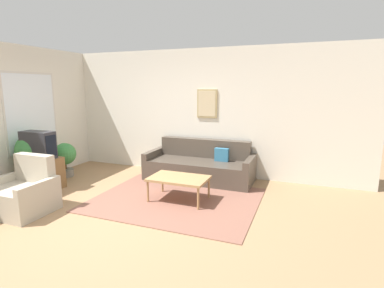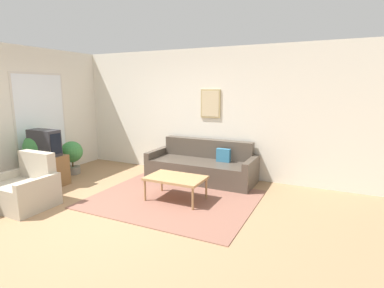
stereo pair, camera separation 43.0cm
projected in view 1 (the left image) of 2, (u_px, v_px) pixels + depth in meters
ground_plane at (106, 216)px, 4.45m from camera, size 16.00×16.00×0.00m
area_rug at (176, 199)px, 5.11m from camera, size 2.73×2.18×0.01m
wall_back at (178, 112)px, 6.68m from camera, size 8.00×0.09×2.70m
wall_left_window at (11, 116)px, 5.68m from camera, size 0.08×8.00×2.70m
couch at (200, 166)px, 6.20m from camera, size 2.20×0.90×0.81m
coffee_table at (179, 179)px, 5.01m from camera, size 0.97×0.62×0.41m
tv_stand at (41, 173)px, 5.63m from camera, size 0.73×0.49×0.59m
tv at (38, 145)px, 5.53m from camera, size 0.64×0.28×0.50m
armchair at (23, 194)px, 4.59m from camera, size 0.88×0.76×0.85m
potted_plant_tall at (34, 152)px, 5.74m from camera, size 0.67×0.67×1.04m
potted_plant_by_window at (65, 156)px, 6.38m from camera, size 0.46×0.46×0.73m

